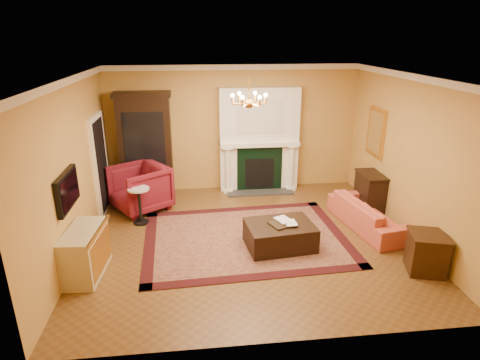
{
  "coord_description": "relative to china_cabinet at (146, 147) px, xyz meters",
  "views": [
    {
      "loc": [
        -0.91,
        -6.7,
        3.65
      ],
      "look_at": [
        -0.12,
        0.3,
        1.08
      ],
      "focal_mm": 30.0,
      "sensor_mm": 36.0,
      "label": 1
    }
  ],
  "objects": [
    {
      "name": "floor",
      "position": [
        2.07,
        -2.49,
        -1.18
      ],
      "size": [
        6.0,
        5.5,
        0.02
      ],
      "primitive_type": "cube",
      "color": "brown",
      "rests_on": "ground"
    },
    {
      "name": "ceiling",
      "position": [
        2.07,
        -2.49,
        1.84
      ],
      "size": [
        6.0,
        5.5,
        0.02
      ],
      "primitive_type": "cube",
      "color": "white",
      "rests_on": "wall_back"
    },
    {
      "name": "wall_back",
      "position": [
        2.07,
        0.27,
        0.33
      ],
      "size": [
        6.0,
        0.02,
        3.0
      ],
      "primitive_type": "cube",
      "color": "#CE944A",
      "rests_on": "floor"
    },
    {
      "name": "wall_front",
      "position": [
        2.07,
        -5.25,
        0.33
      ],
      "size": [
        6.0,
        0.02,
        3.0
      ],
      "primitive_type": "cube",
      "color": "#CE944A",
      "rests_on": "floor"
    },
    {
      "name": "wall_left",
      "position": [
        -0.94,
        -2.49,
        0.33
      ],
      "size": [
        0.02,
        5.5,
        3.0
      ],
      "primitive_type": "cube",
      "color": "#CE944A",
      "rests_on": "floor"
    },
    {
      "name": "wall_right",
      "position": [
        5.08,
        -2.49,
        0.33
      ],
      "size": [
        0.02,
        5.5,
        3.0
      ],
      "primitive_type": "cube",
      "color": "#CE944A",
      "rests_on": "floor"
    },
    {
      "name": "fireplace",
      "position": [
        2.67,
        0.08,
        0.03
      ],
      "size": [
        1.9,
        0.7,
        2.5
      ],
      "color": "white",
      "rests_on": "wall_back"
    },
    {
      "name": "crown_molding",
      "position": [
        2.07,
        -1.53,
        1.77
      ],
      "size": [
        6.0,
        5.5,
        0.12
      ],
      "color": "white",
      "rests_on": "ceiling"
    },
    {
      "name": "doorway",
      "position": [
        -0.89,
        -0.79,
        -0.12
      ],
      "size": [
        0.08,
        1.05,
        2.1
      ],
      "color": "white",
      "rests_on": "wall_left"
    },
    {
      "name": "tv_panel",
      "position": [
        -0.88,
        -3.09,
        0.18
      ],
      "size": [
        0.09,
        0.95,
        0.58
      ],
      "color": "black",
      "rests_on": "wall_left"
    },
    {
      "name": "gilt_mirror",
      "position": [
        5.03,
        -1.09,
        0.48
      ],
      "size": [
        0.06,
        0.76,
        1.05
      ],
      "color": "gold",
      "rests_on": "wall_right"
    },
    {
      "name": "chandelier",
      "position": [
        2.07,
        -2.49,
        1.44
      ],
      "size": [
        0.63,
        0.55,
        0.53
      ],
      "color": "#B88432",
      "rests_on": "ceiling"
    },
    {
      "name": "oriental_rug",
      "position": [
        2.03,
        -2.47,
        -1.16
      ],
      "size": [
        3.92,
        3.02,
        0.02
      ],
      "primitive_type": "cube",
      "rotation": [
        0.0,
        0.0,
        0.05
      ],
      "color": "#3F0D17",
      "rests_on": "floor"
    },
    {
      "name": "china_cabinet",
      "position": [
        0.0,
        0.0,
        0.0
      ],
      "size": [
        1.18,
        0.55,
        2.34
      ],
      "primitive_type": "cube",
      "rotation": [
        0.0,
        0.0,
        0.01
      ],
      "color": "black",
      "rests_on": "floor"
    },
    {
      "name": "wingback_armchair",
      "position": [
        -0.09,
        -0.89,
        -0.62
      ],
      "size": [
        1.43,
        1.45,
        1.1
      ],
      "primitive_type": "imported",
      "rotation": [
        0.0,
        0.0,
        -0.97
      ],
      "color": "maroon",
      "rests_on": "floor"
    },
    {
      "name": "pedestal_table",
      "position": [
        -0.02,
        -1.6,
        -0.72
      ],
      "size": [
        0.43,
        0.43,
        0.77
      ],
      "color": "black",
      "rests_on": "floor"
    },
    {
      "name": "commode",
      "position": [
        -0.66,
        -3.37,
        -0.78
      ],
      "size": [
        0.57,
        1.08,
        0.78
      ],
      "primitive_type": "cube",
      "rotation": [
        0.0,
        0.0,
        -0.08
      ],
      "color": "beige",
      "rests_on": "floor"
    },
    {
      "name": "coral_sofa",
      "position": [
        4.51,
        -2.29,
        -0.79
      ],
      "size": [
        0.9,
        2.03,
        0.77
      ],
      "primitive_type": "imported",
      "rotation": [
        0.0,
        0.0,
        1.74
      ],
      "color": "#BC5F3B",
      "rests_on": "floor"
    },
    {
      "name": "end_table",
      "position": [
        4.79,
        -3.91,
        -0.85
      ],
      "size": [
        0.68,
        0.68,
        0.63
      ],
      "primitive_type": "cube",
      "rotation": [
        0.0,
        0.0,
        -0.28
      ],
      "color": "#311C0D",
      "rests_on": "floor"
    },
    {
      "name": "console_table",
      "position": [
        4.85,
        -1.53,
        -0.75
      ],
      "size": [
        0.43,
        0.75,
        0.83
      ],
      "primitive_type": "cube",
      "rotation": [
        0.0,
        0.0,
        0.0
      ],
      "color": "black",
      "rests_on": "floor"
    },
    {
      "name": "leather_ottoman",
      "position": [
        2.59,
        -2.86,
        -0.93
      ],
      "size": [
        1.27,
        0.99,
        0.44
      ],
      "primitive_type": "cube",
      "rotation": [
        0.0,
        0.0,
        0.11
      ],
      "color": "black",
      "rests_on": "oriental_rug"
    },
    {
      "name": "ottoman_tray",
      "position": [
        2.64,
        -2.88,
        -0.7
      ],
      "size": [
        0.54,
        0.49,
        0.03
      ],
      "primitive_type": "cube",
      "rotation": [
        0.0,
        0.0,
        0.4
      ],
      "color": "black",
      "rests_on": "leather_ottoman"
    },
    {
      "name": "book_a",
      "position": [
        2.56,
        -2.84,
        -0.53
      ],
      "size": [
        0.23,
        0.12,
        0.32
      ],
      "primitive_type": "imported",
      "rotation": [
        0.0,
        0.0,
        0.41
      ],
      "color": "gray",
      "rests_on": "ottoman_tray"
    },
    {
      "name": "book_b",
      "position": [
        2.67,
        -2.92,
        -0.55
      ],
      "size": [
        0.2,
        0.03,
        0.27
      ],
      "primitive_type": "imported",
      "rotation": [
        0.0,
        0.0,
        0.05
      ],
      "color": "gray",
      "rests_on": "ottoman_tray"
    },
    {
      "name": "topiary_left",
      "position": [
        2.01,
        0.04,
        0.29
      ],
      "size": [
        0.15,
        0.15,
        0.42
      ],
      "color": "gray",
      "rests_on": "fireplace"
    },
    {
      "name": "topiary_right",
      "position": [
        3.34,
        0.04,
        0.29
      ],
      "size": [
        0.16,
        0.16,
        0.42
      ],
      "color": "gray",
      "rests_on": "fireplace"
    }
  ]
}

